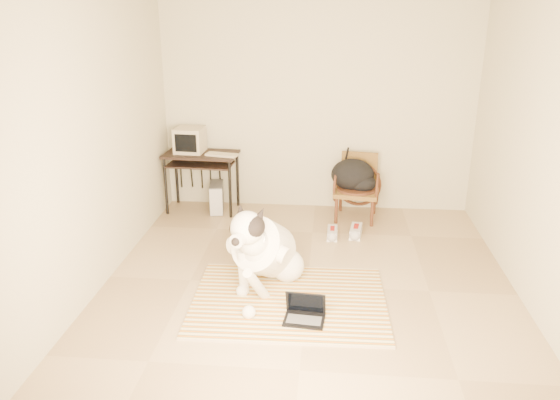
# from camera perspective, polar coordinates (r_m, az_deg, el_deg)

# --- Properties ---
(floor) EXTENTS (4.50, 4.50, 0.00)m
(floor) POSITION_cam_1_polar(r_m,az_deg,el_deg) (5.42, 2.90, -8.92)
(floor) COLOR tan
(floor) RESTS_ON ground
(wall_back) EXTENTS (4.50, 0.00, 4.50)m
(wall_back) POSITION_cam_1_polar(r_m,az_deg,el_deg) (7.11, 3.93, 9.67)
(wall_back) COLOR beige
(wall_back) RESTS_ON floor
(wall_front) EXTENTS (4.50, 0.00, 4.50)m
(wall_front) POSITION_cam_1_polar(r_m,az_deg,el_deg) (2.80, 1.26, -6.90)
(wall_front) COLOR beige
(wall_front) RESTS_ON floor
(wall_left) EXTENTS (0.00, 4.50, 4.50)m
(wall_left) POSITION_cam_1_polar(r_m,az_deg,el_deg) (5.37, -18.78, 5.26)
(wall_left) COLOR beige
(wall_left) RESTS_ON floor
(wall_right) EXTENTS (0.00, 4.50, 4.50)m
(wall_right) POSITION_cam_1_polar(r_m,az_deg,el_deg) (5.24, 25.65, 4.00)
(wall_right) COLOR beige
(wall_right) RESTS_ON floor
(rug) EXTENTS (1.81, 1.40, 0.02)m
(rug) POSITION_cam_1_polar(r_m,az_deg,el_deg) (5.14, 0.95, -10.49)
(rug) COLOR #B6681B
(rug) RESTS_ON floor
(dog) EXTENTS (0.71, 1.33, 0.97)m
(dog) POSITION_cam_1_polar(r_m,az_deg,el_deg) (5.23, -1.66, -5.30)
(dog) COLOR white
(dog) RESTS_ON rug
(laptop) EXTENTS (0.37, 0.28, 0.24)m
(laptop) POSITION_cam_1_polar(r_m,az_deg,el_deg) (4.83, 2.60, -11.71)
(laptop) COLOR black
(laptop) RESTS_ON rug
(computer_desk) EXTENTS (0.96, 0.57, 0.78)m
(computer_desk) POSITION_cam_1_polar(r_m,az_deg,el_deg) (7.16, -8.25, 3.99)
(computer_desk) COLOR black
(computer_desk) RESTS_ON floor
(crt_monitor) EXTENTS (0.38, 0.37, 0.32)m
(crt_monitor) POSITION_cam_1_polar(r_m,az_deg,el_deg) (7.18, -9.41, 6.20)
(crt_monitor) COLOR #B4A68D
(crt_monitor) RESTS_ON computer_desk
(desk_keyboard) EXTENTS (0.43, 0.23, 0.03)m
(desk_keyboard) POSITION_cam_1_polar(r_m,az_deg,el_deg) (6.98, -6.11, 4.73)
(desk_keyboard) COLOR #B4A68D
(desk_keyboard) RESTS_ON computer_desk
(pc_tower) EXTENTS (0.23, 0.43, 0.38)m
(pc_tower) POSITION_cam_1_polar(r_m,az_deg,el_deg) (7.24, -6.63, 0.26)
(pc_tower) COLOR #505052
(pc_tower) RESTS_ON floor
(rattan_chair) EXTENTS (0.60, 0.59, 0.81)m
(rattan_chair) POSITION_cam_1_polar(r_m,az_deg,el_deg) (6.99, 8.05, 1.38)
(rattan_chair) COLOR brown
(rattan_chair) RESTS_ON floor
(backpack) EXTENTS (0.56, 0.45, 0.40)m
(backpack) POSITION_cam_1_polar(r_m,az_deg,el_deg) (6.93, 7.78, 2.49)
(backpack) COLOR black
(backpack) RESTS_ON rattan_chair
(sneaker_left) EXTENTS (0.13, 0.30, 0.10)m
(sneaker_left) POSITION_cam_1_polar(r_m,az_deg,el_deg) (6.48, 5.48, -3.48)
(sneaker_left) COLOR white
(sneaker_left) RESTS_ON floor
(sneaker_right) EXTENTS (0.17, 0.34, 0.11)m
(sneaker_right) POSITION_cam_1_polar(r_m,az_deg,el_deg) (6.55, 7.93, -3.29)
(sneaker_right) COLOR white
(sneaker_right) RESTS_ON floor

